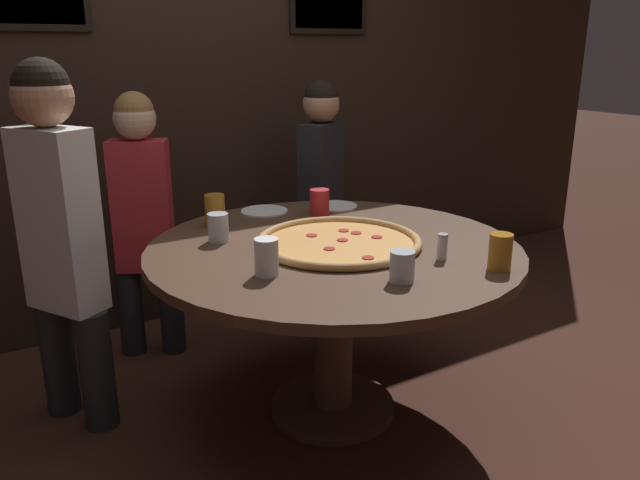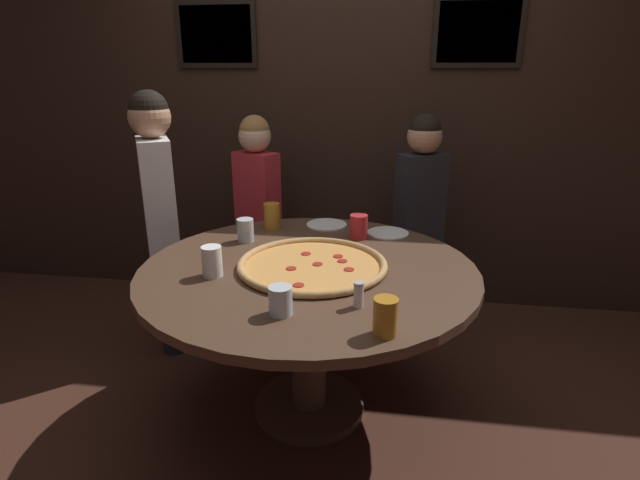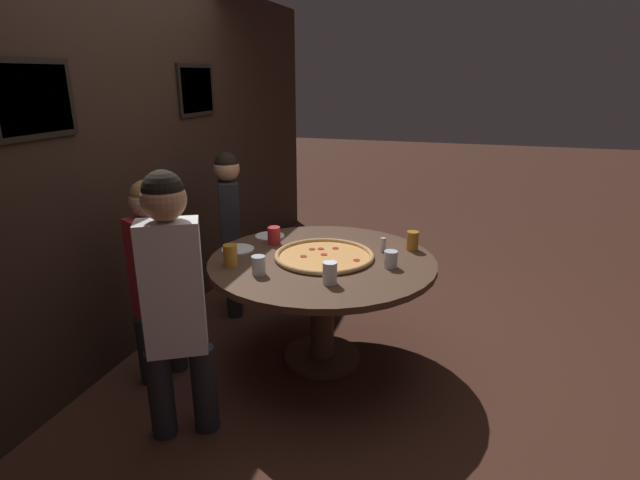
{
  "view_description": "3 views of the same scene",
  "coord_description": "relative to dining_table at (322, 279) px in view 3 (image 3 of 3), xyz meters",
  "views": [
    {
      "loc": [
        -1.27,
        -1.94,
        1.49
      ],
      "look_at": [
        -0.06,
        -0.0,
        0.77
      ],
      "focal_mm": 35.0,
      "sensor_mm": 36.0,
      "label": 1
    },
    {
      "loc": [
        0.34,
        -1.97,
        1.56
      ],
      "look_at": [
        0.05,
        -0.02,
        0.87
      ],
      "focal_mm": 28.0,
      "sensor_mm": 36.0,
      "label": 2
    },
    {
      "loc": [
        -2.89,
        -0.86,
        1.87
      ],
      "look_at": [
        0.08,
        0.04,
        0.84
      ],
      "focal_mm": 28.0,
      "sensor_mm": 36.0,
      "label": 3
    }
  ],
  "objects": [
    {
      "name": "drink_cup_front_edge",
      "position": [
        -0.36,
        0.28,
        0.2
      ],
      "size": [
        0.08,
        0.08,
        0.11
      ],
      "primitive_type": "cylinder",
      "color": "silver",
      "rests_on": "dining_table"
    },
    {
      "name": "drink_cup_centre_back",
      "position": [
        0.34,
        -0.53,
        0.21
      ],
      "size": [
        0.08,
        0.08,
        0.13
      ],
      "primitive_type": "cylinder",
      "color": "#BC7A23",
      "rests_on": "dining_table"
    },
    {
      "name": "drink_cup_near_right",
      "position": [
        -0.37,
        -0.16,
        0.21
      ],
      "size": [
        0.08,
        0.08,
        0.13
      ],
      "primitive_type": "cylinder",
      "color": "white",
      "rests_on": "dining_table"
    },
    {
      "name": "drink_cup_far_left",
      "position": [
        -0.28,
        0.51,
        0.21
      ],
      "size": [
        0.09,
        0.09,
        0.14
      ],
      "primitive_type": "cylinder",
      "color": "#BC7A23",
      "rests_on": "dining_table"
    },
    {
      "name": "back_wall",
      "position": [
        0.0,
        1.33,
        0.71
      ],
      "size": [
        6.4,
        0.08,
        2.6
      ],
      "color": "black",
      "rests_on": "ground_plane"
    },
    {
      "name": "white_plate_beside_cup",
      "position": [
        0.0,
        0.6,
        0.15
      ],
      "size": [
        0.22,
        0.22,
        0.01
      ],
      "primitive_type": "cylinder",
      "color": "white",
      "rests_on": "dining_table"
    },
    {
      "name": "diner_side_right",
      "position": [
        0.51,
        0.91,
        0.15
      ],
      "size": [
        0.34,
        0.27,
        1.31
      ],
      "rotation": [
        0.0,
        0.0,
        -2.63
      ],
      "color": "#232328",
      "rests_on": "ground_plane"
    },
    {
      "name": "ground_plane",
      "position": [
        0.0,
        0.0,
        -0.6
      ],
      "size": [
        24.0,
        24.0,
        0.0
      ],
      "primitive_type": "plane",
      "color": "#422319"
    },
    {
      "name": "diner_side_left",
      "position": [
        -0.48,
        0.93,
        0.14
      ],
      "size": [
        0.34,
        0.25,
        1.29
      ],
      "rotation": [
        0.0,
        0.0,
        2.67
      ],
      "color": "#232328",
      "rests_on": "ground_plane"
    },
    {
      "name": "drink_cup_beside_pizza",
      "position": [
        -0.02,
        -0.45,
        0.2
      ],
      "size": [
        0.08,
        0.08,
        0.1
      ],
      "primitive_type": "cylinder",
      "color": "silver",
      "rests_on": "dining_table"
    },
    {
      "name": "giant_pizza",
      "position": [
        0.02,
        -0.01,
        0.16
      ],
      "size": [
        0.65,
        0.65,
        0.03
      ],
      "color": "#E0994C",
      "rests_on": "dining_table"
    },
    {
      "name": "drink_cup_near_left",
      "position": [
        0.19,
        0.41,
        0.21
      ],
      "size": [
        0.09,
        0.09,
        0.12
      ],
      "primitive_type": "cylinder",
      "color": "#B22328",
      "rests_on": "dining_table"
    },
    {
      "name": "white_plate_far_back",
      "position": [
        0.33,
        0.5,
        0.15
      ],
      "size": [
        0.21,
        0.21,
        0.01
      ],
      "primitive_type": "cylinder",
      "color": "white",
      "rests_on": "dining_table"
    },
    {
      "name": "diner_far_left",
      "position": [
        -0.91,
        0.51,
        0.23
      ],
      "size": [
        0.29,
        0.38,
        1.45
      ],
      "rotation": [
        0.0,
        0.0,
        2.08
      ],
      "color": "#232328",
      "rests_on": "ground_plane"
    },
    {
      "name": "condiment_shaker",
      "position": [
        0.24,
        -0.35,
        0.19
      ],
      "size": [
        0.04,
        0.04,
        0.1
      ],
      "color": "silver",
      "rests_on": "dining_table"
    },
    {
      "name": "dining_table",
      "position": [
        0.0,
        0.0,
        0.0
      ],
      "size": [
        1.46,
        1.46,
        0.74
      ],
      "color": "#4C3323",
      "rests_on": "ground_plane"
    }
  ]
}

